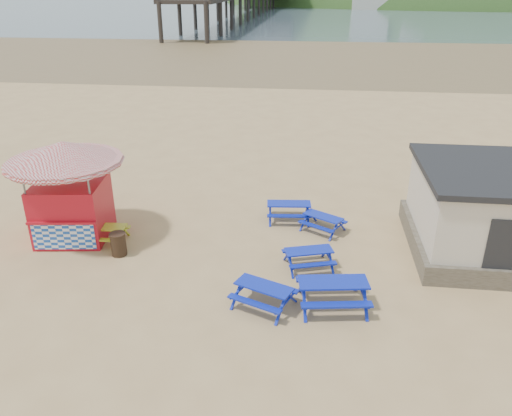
# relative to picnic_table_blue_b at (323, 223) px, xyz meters

# --- Properties ---
(ground) EXTENTS (400.00, 400.00, 0.00)m
(ground) POSITION_rel_picnic_table_blue_b_xyz_m (-3.62, -1.86, -0.32)
(ground) COLOR tan
(ground) RESTS_ON ground
(wet_sand) EXTENTS (400.00, 400.00, 0.00)m
(wet_sand) POSITION_rel_picnic_table_blue_b_xyz_m (-3.62, 53.14, -0.32)
(wet_sand) COLOR brown
(wet_sand) RESTS_ON ground
(sea) EXTENTS (400.00, 400.00, 0.00)m
(sea) POSITION_rel_picnic_table_blue_b_xyz_m (-3.62, 168.14, -0.31)
(sea) COLOR #4B5D6B
(sea) RESTS_ON ground
(picnic_table_blue_b) EXTENTS (1.95, 1.85, 0.64)m
(picnic_table_blue_b) POSITION_rel_picnic_table_blue_b_xyz_m (0.00, 0.00, 0.00)
(picnic_table_blue_b) COLOR #0E149C
(picnic_table_blue_b) RESTS_ON ground
(picnic_table_blue_c) EXTENTS (1.88, 1.57, 0.74)m
(picnic_table_blue_c) POSITION_rel_picnic_table_blue_b_xyz_m (-1.38, 0.84, 0.05)
(picnic_table_blue_c) COLOR #0E149C
(picnic_table_blue_c) RESTS_ON ground
(picnic_table_blue_d) EXTENTS (2.13, 1.95, 0.72)m
(picnic_table_blue_d) POSITION_rel_picnic_table_blue_b_xyz_m (-1.77, -5.23, 0.04)
(picnic_table_blue_d) COLOR #0E149C
(picnic_table_blue_d) RESTS_ON ground
(picnic_table_blue_e) EXTENTS (2.28, 1.94, 0.86)m
(picnic_table_blue_e) POSITION_rel_picnic_table_blue_b_xyz_m (0.27, -4.98, 0.11)
(picnic_table_blue_e) COLOR #0E149C
(picnic_table_blue_e) RESTS_ON ground
(picnic_table_blue_f) EXTENTS (1.91, 1.70, 0.67)m
(picnic_table_blue_f) POSITION_rel_picnic_table_blue_b_xyz_m (-0.49, -2.82, 0.01)
(picnic_table_blue_f) COLOR #0E149C
(picnic_table_blue_f) RESTS_ON ground
(picnic_table_yellow) EXTENTS (1.68, 1.38, 0.67)m
(picnic_table_yellow) POSITION_rel_picnic_table_blue_b_xyz_m (-8.06, -1.94, 0.02)
(picnic_table_yellow) COLOR #93B60C
(picnic_table_yellow) RESTS_ON ground
(ice_cream_kiosk) EXTENTS (4.73, 4.73, 3.77)m
(ice_cream_kiosk) POSITION_rel_picnic_table_blue_b_xyz_m (-9.37, -1.56, 2.05)
(ice_cream_kiosk) COLOR red
(ice_cream_kiosk) RESTS_ON ground
(litter_bin) EXTENTS (0.58, 0.58, 0.85)m
(litter_bin) POSITION_rel_picnic_table_blue_b_xyz_m (-7.21, -2.76, 0.11)
(litter_bin) COLOR #321F17
(litter_bin) RESTS_ON ground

